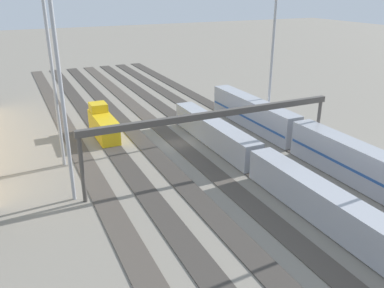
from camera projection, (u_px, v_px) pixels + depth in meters
name	position (u px, v px, depth m)	size (l,w,h in m)	color
ground_plane	(178.00, 144.00, 63.73)	(400.00, 400.00, 0.00)	gray
track_bed_0	(257.00, 130.00, 69.63)	(140.00, 2.80, 0.12)	#3D3833
track_bed_1	(233.00, 134.00, 67.65)	(140.00, 2.80, 0.12)	#3D3833
track_bed_2	(206.00, 139.00, 65.68)	(140.00, 2.80, 0.12)	#3D3833
track_bed_3	(178.00, 143.00, 63.70)	(140.00, 2.80, 0.12)	#4C443D
track_bed_4	(149.00, 148.00, 61.73)	(140.00, 2.80, 0.12)	#3D3833
track_bed_5	(117.00, 154.00, 59.75)	(140.00, 2.80, 0.12)	#3D3833
track_bed_6	(83.00, 160.00, 57.78)	(140.00, 2.80, 0.12)	#4C443D
train_on_track_5	(103.00, 125.00, 65.79)	(10.00, 3.00, 5.00)	gold
train_on_track_2	(311.00, 195.00, 43.74)	(66.40, 3.00, 4.40)	maroon
train_on_track_0	(360.00, 166.00, 49.81)	(71.40, 3.06, 5.00)	#A8AAB2
light_mast_0	(275.00, 18.00, 65.12)	(2.80, 0.70, 29.47)	#9EA0A5
light_mast_1	(48.00, 40.00, 49.99)	(2.80, 0.70, 26.77)	#9EA0A5
light_mast_3	(53.00, 27.00, 39.98)	(2.80, 0.70, 31.52)	#9EA0A5
signal_gantry	(216.00, 120.00, 50.65)	(0.70, 35.00, 8.80)	#4C4742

